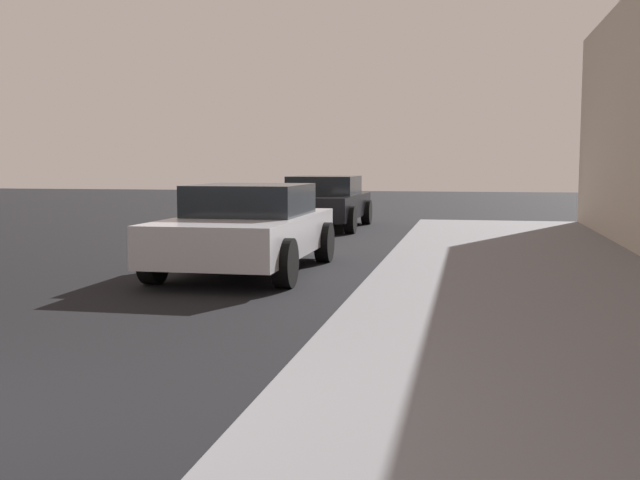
{
  "coord_description": "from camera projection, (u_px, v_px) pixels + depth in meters",
  "views": [
    {
      "loc": [
        3.27,
        -3.55,
        1.58
      ],
      "look_at": [
        1.8,
        3.82,
        0.82
      ],
      "focal_mm": 42.6,
      "sensor_mm": 36.0,
      "label": 1
    }
  ],
  "objects": [
    {
      "name": "car_silver",
      "position": [
        248.0,
        227.0,
        11.09
      ],
      "size": [
        2.01,
        4.11,
        1.27
      ],
      "rotation": [
        0.0,
        0.0,
        3.14
      ],
      "color": "#B7B7BF",
      "rests_on": "ground_plane"
    },
    {
      "name": "car_black",
      "position": [
        323.0,
        202.0,
        18.63
      ],
      "size": [
        2.01,
        4.21,
        1.27
      ],
      "rotation": [
        0.0,
        0.0,
        3.14
      ],
      "color": "black",
      "rests_on": "ground_plane"
    }
  ]
}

